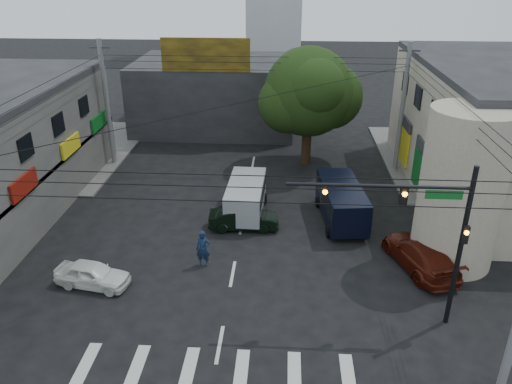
# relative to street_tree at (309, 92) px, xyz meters

# --- Properties ---
(ground) EXTENTS (160.00, 160.00, 0.00)m
(ground) POSITION_rel_street_tree_xyz_m (-4.00, -17.00, -5.47)
(ground) COLOR black
(ground) RESTS_ON ground
(sidewalk_far_left) EXTENTS (16.00, 16.00, 0.15)m
(sidewalk_far_left) POSITION_rel_street_tree_xyz_m (-22.00, 1.00, -5.40)
(sidewalk_far_left) COLOR #514F4C
(sidewalk_far_left) RESTS_ON ground
(sidewalk_far_right) EXTENTS (16.00, 16.00, 0.15)m
(sidewalk_far_right) POSITION_rel_street_tree_xyz_m (14.00, 1.00, -5.40)
(sidewalk_far_right) COLOR #514F4C
(sidewalk_far_right) RESTS_ON ground
(corner_column) EXTENTS (4.00, 4.00, 8.00)m
(corner_column) POSITION_rel_street_tree_xyz_m (7.00, -13.00, -1.47)
(corner_column) COLOR gray
(corner_column) RESTS_ON ground
(building_far) EXTENTS (14.00, 10.00, 6.00)m
(building_far) POSITION_rel_street_tree_xyz_m (-8.00, 9.00, -2.47)
(building_far) COLOR #232326
(building_far) RESTS_ON ground
(billboard) EXTENTS (7.00, 0.30, 2.60)m
(billboard) POSITION_rel_street_tree_xyz_m (-8.00, 4.10, 1.83)
(billboard) COLOR olive
(billboard) RESTS_ON building_far
(street_tree) EXTENTS (6.40, 6.40, 8.70)m
(street_tree) POSITION_rel_street_tree_xyz_m (0.00, 0.00, 0.00)
(street_tree) COLOR black
(street_tree) RESTS_ON ground
(traffic_gantry) EXTENTS (7.10, 0.35, 7.20)m
(traffic_gantry) POSITION_rel_street_tree_xyz_m (3.82, -18.00, -0.64)
(traffic_gantry) COLOR black
(traffic_gantry) RESTS_ON ground
(utility_pole_far_left) EXTENTS (0.32, 0.32, 9.20)m
(utility_pole_far_left) POSITION_rel_street_tree_xyz_m (-14.50, -1.00, -0.87)
(utility_pole_far_left) COLOR #59595B
(utility_pole_far_left) RESTS_ON ground
(utility_pole_far_right) EXTENTS (0.32, 0.32, 9.20)m
(utility_pole_far_right) POSITION_rel_street_tree_xyz_m (6.50, -1.00, -0.87)
(utility_pole_far_right) COLOR #59595B
(utility_pole_far_right) RESTS_ON ground
(dark_sedan) EXTENTS (1.87, 4.14, 1.31)m
(dark_sedan) POSITION_rel_street_tree_xyz_m (-3.84, -10.37, -4.82)
(dark_sedan) COLOR black
(dark_sedan) RESTS_ON ground
(white_compact) EXTENTS (2.65, 4.06, 1.22)m
(white_compact) POSITION_rel_street_tree_xyz_m (-10.50, -16.35, -4.86)
(white_compact) COLOR white
(white_compact) RESTS_ON ground
(maroon_sedan) EXTENTS (5.05, 6.31, 1.48)m
(maroon_sedan) POSITION_rel_street_tree_xyz_m (5.29, -13.83, -4.73)
(maroon_sedan) COLOR #4A140A
(maroon_sedan) RESTS_ON ground
(silver_minivan) EXTENTS (5.04, 2.34, 2.12)m
(silver_minivan) POSITION_rel_street_tree_xyz_m (-3.85, -8.63, -4.42)
(silver_minivan) COLOR #ADB0B5
(silver_minivan) RESTS_ON ground
(navy_van) EXTENTS (6.05, 3.35, 2.23)m
(navy_van) POSITION_rel_street_tree_xyz_m (1.80, -9.08, -4.36)
(navy_van) COLOR black
(navy_van) RESTS_ON ground
(traffic_officer) EXTENTS (0.74, 0.51, 1.95)m
(traffic_officer) POSITION_rel_street_tree_xyz_m (-5.54, -14.35, -4.50)
(traffic_officer) COLOR #11203D
(traffic_officer) RESTS_ON ground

